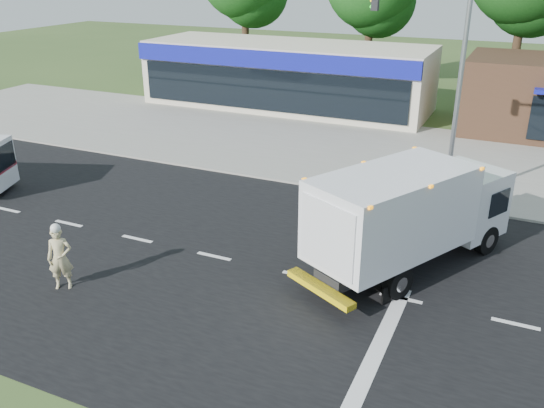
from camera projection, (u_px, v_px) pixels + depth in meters
name	position (u px, v px, depth m)	size (l,w,h in m)	color
ground	(301.00, 276.00, 17.25)	(120.00, 120.00, 0.00)	#385123
road_asphalt	(301.00, 276.00, 17.25)	(60.00, 14.00, 0.02)	black
sidewalk	(374.00, 185.00, 24.10)	(60.00, 2.40, 0.12)	gray
parking_apron	(404.00, 148.00, 28.98)	(60.00, 9.00, 0.02)	gray
lane_markings	(329.00, 309.00, 15.60)	(55.20, 7.00, 0.01)	silver
ems_box_truck	(410.00, 211.00, 17.01)	(5.48, 7.63, 3.29)	black
emergency_worker	(60.00, 257.00, 16.28)	(0.84, 0.76, 2.03)	tan
retail_strip_mall	(287.00, 75.00, 36.60)	(18.00, 6.20, 4.00)	beige
traffic_signal_pole	(442.00, 75.00, 20.80)	(3.51, 0.25, 8.00)	gray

